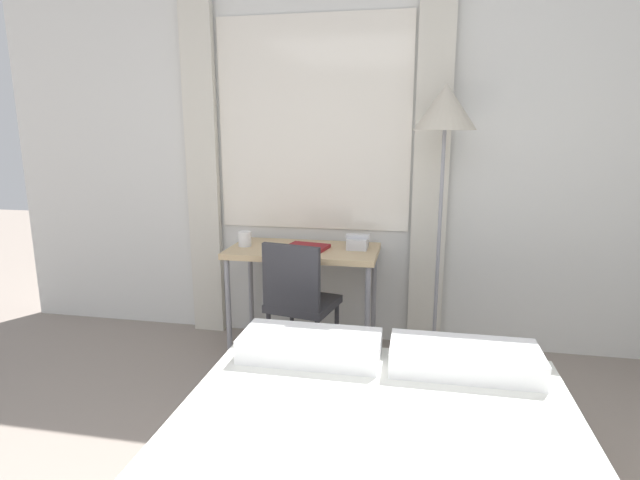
# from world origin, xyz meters

# --- Properties ---
(wall_back_with_window) EXTENTS (5.54, 0.13, 2.70)m
(wall_back_with_window) POSITION_xyz_m (-0.04, 2.96, 1.35)
(wall_back_with_window) COLOR silver
(wall_back_with_window) RESTS_ON ground_plane
(desk) EXTENTS (1.02, 0.55, 0.77)m
(desk) POSITION_xyz_m (-0.33, 2.61, 0.70)
(desk) COLOR tan
(desk) RESTS_ON ground_plane
(desk_chair) EXTENTS (0.47, 0.47, 0.88)m
(desk_chair) POSITION_xyz_m (-0.29, 2.32, 0.51)
(desk_chair) COLOR #333338
(desk_chair) RESTS_ON ground_plane
(standing_lamp) EXTENTS (0.39, 0.39, 1.84)m
(standing_lamp) POSITION_xyz_m (0.58, 2.60, 1.58)
(standing_lamp) COLOR #4C4C51
(standing_lamp) RESTS_ON ground_plane
(telephone) EXTENTS (0.16, 0.17, 0.10)m
(telephone) POSITION_xyz_m (0.04, 2.67, 0.81)
(telephone) COLOR silver
(telephone) RESTS_ON desk
(book) EXTENTS (0.31, 0.25, 0.02)m
(book) POSITION_xyz_m (-0.30, 2.59, 0.78)
(book) COLOR maroon
(book) RESTS_ON desk
(mug) EXTENTS (0.09, 0.09, 0.10)m
(mug) POSITION_xyz_m (-0.74, 2.59, 0.82)
(mug) COLOR white
(mug) RESTS_ON desk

